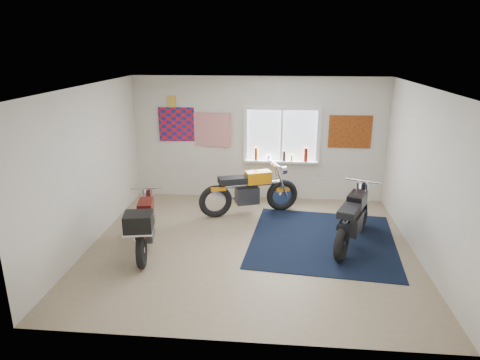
# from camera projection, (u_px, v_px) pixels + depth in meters

# --- Properties ---
(ground) EXTENTS (5.50, 5.50, 0.00)m
(ground) POSITION_uv_depth(u_px,v_px,m) (250.00, 246.00, 7.39)
(ground) COLOR #9E896B
(ground) RESTS_ON ground
(room_shell) EXTENTS (5.50, 5.50, 5.50)m
(room_shell) POSITION_uv_depth(u_px,v_px,m) (251.00, 154.00, 6.89)
(room_shell) COLOR white
(room_shell) RESTS_ON ground
(navy_rug) EXTENTS (2.75, 2.84, 0.01)m
(navy_rug) POSITION_uv_depth(u_px,v_px,m) (322.00, 240.00, 7.61)
(navy_rug) COLOR black
(navy_rug) RESTS_ON ground
(window_assembly) EXTENTS (1.66, 0.17, 1.26)m
(window_assembly) POSITION_uv_depth(u_px,v_px,m) (282.00, 139.00, 9.27)
(window_assembly) COLOR white
(window_assembly) RESTS_ON room_shell
(oil_bottles) EXTENTS (1.16, 0.09, 0.30)m
(oil_bottles) POSITION_uv_depth(u_px,v_px,m) (286.00, 155.00, 9.30)
(oil_bottles) COLOR brown
(oil_bottles) RESTS_ON window_assembly
(flag_display) EXTENTS (1.60, 0.10, 1.17)m
(flag_display) POSITION_uv_depth(u_px,v_px,m) (171.00, 101.00, 9.25)
(flag_display) COLOR red
(flag_display) RESTS_ON room_shell
(triumph_poster) EXTENTS (0.90, 0.03, 0.70)m
(triumph_poster) POSITION_uv_depth(u_px,v_px,m) (350.00, 132.00, 9.10)
(triumph_poster) COLOR #A54C14
(triumph_poster) RESTS_ON room_shell
(yellow_triumph) EXTENTS (2.01, 0.91, 1.06)m
(yellow_triumph) POSITION_uv_depth(u_px,v_px,m) (249.00, 192.00, 8.68)
(yellow_triumph) COLOR black
(yellow_triumph) RESTS_ON ground
(black_chrome_bike) EXTENTS (0.94, 1.90, 1.03)m
(black_chrome_bike) POSITION_uv_depth(u_px,v_px,m) (353.00, 220.00, 7.34)
(black_chrome_bike) COLOR black
(black_chrome_bike) RESTS_ON navy_rug
(maroon_tourer) EXTENTS (0.74, 1.87, 0.95)m
(maroon_tourer) POSITION_uv_depth(u_px,v_px,m) (144.00, 226.00, 7.01)
(maroon_tourer) COLOR black
(maroon_tourer) RESTS_ON ground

